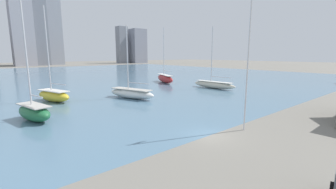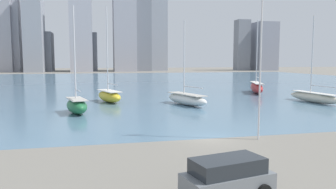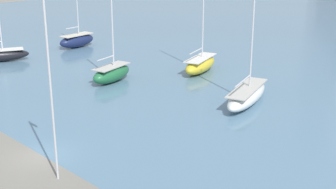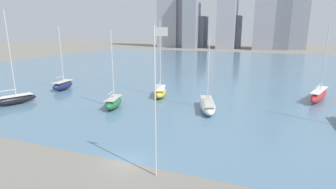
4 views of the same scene
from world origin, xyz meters
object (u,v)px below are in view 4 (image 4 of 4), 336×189
at_px(flag_pole, 156,100).
at_px(sailboat_red, 319,95).
at_px(sailboat_navy, 63,85).
at_px(sailboat_green, 113,102).
at_px(sailboat_white, 207,105).
at_px(sailboat_black, 13,99).
at_px(sailboat_yellow, 160,91).

height_order(flag_pole, sailboat_red, sailboat_red).
xyz_separation_m(sailboat_navy, sailboat_green, (18.36, -8.01, -0.04)).
xyz_separation_m(sailboat_white, sailboat_green, (-15.49, -4.58, 0.15)).
relative_size(flag_pole, sailboat_black, 0.83).
distance_m(sailboat_navy, sailboat_black, 12.64).
xyz_separation_m(sailboat_red, sailboat_green, (-33.95, -18.17, -0.11)).
distance_m(sailboat_yellow, sailboat_red, 30.53).
distance_m(sailboat_navy, sailboat_white, 34.03).
height_order(sailboat_red, sailboat_white, sailboat_red).
xyz_separation_m(sailboat_navy, sailboat_red, (52.31, 10.16, 0.07)).
xyz_separation_m(sailboat_green, sailboat_black, (-18.25, -4.63, -0.08)).
relative_size(sailboat_yellow, sailboat_red, 1.02).
distance_m(flag_pole, sailboat_green, 24.02).
height_order(sailboat_navy, sailboat_red, sailboat_red).
xyz_separation_m(flag_pole, sailboat_green, (-15.60, 17.16, -6.26)).
xyz_separation_m(sailboat_yellow, sailboat_navy, (-22.81, -2.29, 0.06)).
bearing_deg(sailboat_navy, sailboat_yellow, -0.80).
distance_m(sailboat_yellow, sailboat_white, 12.44).
xyz_separation_m(sailboat_navy, sailboat_black, (0.12, -12.64, -0.12)).
bearing_deg(sailboat_black, sailboat_white, 40.23).
bearing_deg(sailboat_black, flag_pole, 4.64).
bearing_deg(sailboat_white, sailboat_green, 178.39).
distance_m(sailboat_yellow, sailboat_black, 27.17).
bearing_deg(flag_pole, sailboat_black, 159.69).
relative_size(flag_pole, sailboat_green, 1.03).
bearing_deg(flag_pole, sailboat_red, 62.55).
xyz_separation_m(sailboat_white, sailboat_black, (-33.74, -9.21, 0.06)).
height_order(sailboat_white, sailboat_black, sailboat_black).
relative_size(sailboat_navy, sailboat_red, 0.96).
xyz_separation_m(sailboat_yellow, sailboat_red, (29.50, 7.87, 0.13)).
distance_m(flag_pole, sailboat_black, 36.65).
bearing_deg(sailboat_red, sailboat_green, -132.69).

